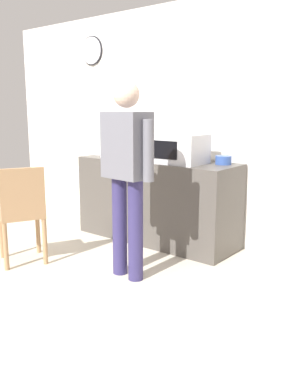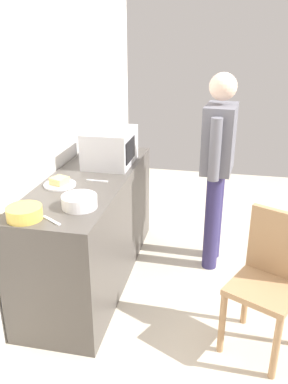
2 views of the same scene
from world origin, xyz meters
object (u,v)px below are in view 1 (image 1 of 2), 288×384
at_px(salad_bowl, 112,151).
at_px(fork_utensil, 102,155).
at_px(person_standing, 127,166).
at_px(wooden_chair, 22,211).
at_px(sandwich_plate, 149,155).
at_px(spoon_utensil, 145,160).
at_px(cereal_bowl, 223,160).
at_px(microwave, 180,149).
at_px(mixing_bowl, 110,154).

relative_size(salad_bowl, fork_utensil, 1.29).
xyz_separation_m(person_standing, wooden_chair, (-0.97, -0.39, -0.47)).
bearing_deg(sandwich_plate, spoon_utensil, -59.53).
height_order(salad_bowl, spoon_utensil, salad_bowl).
relative_size(sandwich_plate, spoon_utensil, 1.40).
xyz_separation_m(sandwich_plate, salad_bowl, (-0.57, -0.01, 0.02)).
xyz_separation_m(sandwich_plate, wooden_chair, (-0.31, -1.53, -0.41)).
bearing_deg(cereal_bowl, microwave, -150.55).
bearing_deg(person_standing, mixing_bowl, 139.69).
distance_m(salad_bowl, cereal_bowl, 1.54).
relative_size(mixing_bowl, spoon_utensil, 1.37).
bearing_deg(sandwich_plate, microwave, -20.90).
bearing_deg(person_standing, sandwich_plate, 120.23).
xyz_separation_m(cereal_bowl, spoon_utensil, (-0.83, -0.24, -0.04)).
distance_m(salad_bowl, fork_utensil, 0.18).
distance_m(sandwich_plate, fork_utensil, 0.60).
height_order(cereal_bowl, person_standing, person_standing).
distance_m(fork_utensil, spoon_utensil, 0.72).
distance_m(mixing_bowl, person_standing, 1.32).
xyz_separation_m(fork_utensil, spoon_utensil, (0.71, -0.06, 0.00)).
xyz_separation_m(spoon_utensil, person_standing, (0.52, -0.89, 0.08)).
height_order(sandwich_plate, cereal_bowl, cereal_bowl).
height_order(sandwich_plate, wooden_chair, sandwich_plate).
xyz_separation_m(salad_bowl, wooden_chair, (0.26, -1.51, -0.43)).
distance_m(cereal_bowl, person_standing, 1.17).
height_order(sandwich_plate, fork_utensil, sandwich_plate).
xyz_separation_m(fork_utensil, person_standing, (1.23, -0.95, 0.08)).
xyz_separation_m(microwave, cereal_bowl, (0.38, 0.22, -0.11)).
xyz_separation_m(cereal_bowl, wooden_chair, (-1.28, -1.52, -0.43)).
xyz_separation_m(sandwich_plate, spoon_utensil, (0.14, -0.25, -0.02)).
distance_m(microwave, salad_bowl, 1.19).
relative_size(mixing_bowl, person_standing, 0.14).
bearing_deg(person_standing, wooden_chair, -158.16).
height_order(microwave, cereal_bowl, microwave).
bearing_deg(mixing_bowl, sandwich_plate, 39.55).
bearing_deg(spoon_utensil, person_standing, -59.84).
xyz_separation_m(cereal_bowl, person_standing, (-0.31, -1.13, 0.04)).
xyz_separation_m(mixing_bowl, person_standing, (1.01, -0.85, 0.04)).
bearing_deg(mixing_bowl, spoon_utensil, 4.50).
distance_m(microwave, spoon_utensil, 0.47).
distance_m(spoon_utensil, person_standing, 1.03).
height_order(spoon_utensil, person_standing, person_standing).
bearing_deg(mixing_bowl, salad_bowl, 130.47).
bearing_deg(sandwich_plate, person_standing, -59.77).
height_order(microwave, spoon_utensil, microwave).
xyz_separation_m(cereal_bowl, fork_utensil, (-1.54, -0.18, -0.04)).
xyz_separation_m(microwave, sandwich_plate, (-0.59, 0.22, -0.13)).
distance_m(microwave, cereal_bowl, 0.45).
relative_size(mixing_bowl, wooden_chair, 0.25).
height_order(cereal_bowl, mixing_bowl, cereal_bowl).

